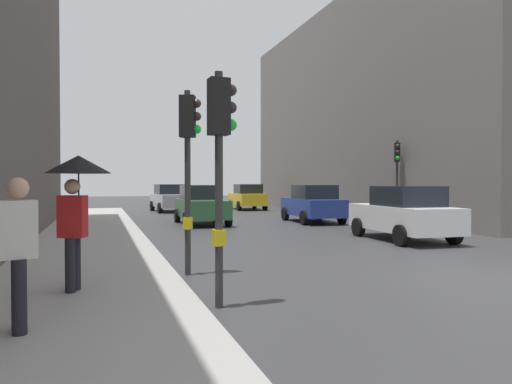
% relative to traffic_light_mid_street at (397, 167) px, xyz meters
% --- Properties ---
extents(ground_plane, '(120.00, 120.00, 0.00)m').
position_rel_traffic_light_mid_street_xyz_m(ground_plane, '(-5.39, -10.60, -2.58)').
color(ground_plane, '#38383A').
extents(sidewalk_kerb, '(3.32, 40.00, 0.16)m').
position_rel_traffic_light_mid_street_xyz_m(sidewalk_kerb, '(-12.75, -4.60, -2.50)').
color(sidewalk_kerb, '#A8A5A0').
rests_on(sidewalk_kerb, ground).
extents(building_facade_right, '(12.00, 24.95, 12.34)m').
position_rel_traffic_light_mid_street_xyz_m(building_facade_right, '(6.31, 7.07, 3.59)').
color(building_facade_right, slate).
rests_on(building_facade_right, ground).
extents(traffic_light_mid_street, '(0.35, 0.45, 3.73)m').
position_rel_traffic_light_mid_street_xyz_m(traffic_light_mid_street, '(0.00, 0.00, 0.00)').
color(traffic_light_mid_street, '#2D2D2D').
rests_on(traffic_light_mid_street, ground).
extents(traffic_light_near_left, '(0.44, 0.26, 3.52)m').
position_rel_traffic_light_mid_street_xyz_m(traffic_light_near_left, '(-10.77, -11.00, -0.15)').
color(traffic_light_near_left, '#2D2D2D').
rests_on(traffic_light_near_left, ground).
extents(traffic_light_near_right, '(0.45, 0.34, 3.73)m').
position_rel_traffic_light_mid_street_xyz_m(traffic_light_near_right, '(-10.77, -8.37, -0.01)').
color(traffic_light_near_right, '#2D2D2D').
rests_on(traffic_light_near_right, ground).
extents(car_yellow_taxi, '(2.18, 4.28, 1.76)m').
position_rel_traffic_light_mid_street_xyz_m(car_yellow_taxi, '(-2.75, 13.48, -1.70)').
color(car_yellow_taxi, yellow).
rests_on(car_yellow_taxi, ground).
extents(car_green_estate, '(2.08, 4.23, 1.76)m').
position_rel_traffic_light_mid_street_xyz_m(car_green_estate, '(-8.16, 3.02, -1.70)').
color(car_green_estate, '#2D6038').
rests_on(car_green_estate, ground).
extents(car_blue_van, '(2.24, 4.31, 1.76)m').
position_rel_traffic_light_mid_street_xyz_m(car_blue_van, '(-2.96, 2.40, -1.70)').
color(car_blue_van, navy).
rests_on(car_blue_van, ground).
extents(car_white_compact, '(2.22, 4.30, 1.76)m').
position_rel_traffic_light_mid_street_xyz_m(car_white_compact, '(-3.12, -4.85, -1.70)').
color(car_white_compact, silver).
rests_on(car_white_compact, ground).
extents(car_silver_hatchback, '(2.26, 4.32, 1.76)m').
position_rel_traffic_light_mid_street_xyz_m(car_silver_hatchback, '(-8.20, 12.87, -1.70)').
color(car_silver_hatchback, '#BCBCC1').
rests_on(car_silver_hatchback, ground).
extents(pedestrian_with_umbrella, '(1.00, 1.00, 2.14)m').
position_rel_traffic_light_mid_street_xyz_m(pedestrian_with_umbrella, '(-12.82, -9.92, -0.74)').
color(pedestrian_with_umbrella, black).
rests_on(pedestrian_with_umbrella, sidewalk_kerb).
extents(pedestrian_with_black_backpack, '(0.64, 0.39, 1.77)m').
position_rel_traffic_light_mid_street_xyz_m(pedestrian_with_black_backpack, '(-13.41, -11.91, -1.41)').
color(pedestrian_with_black_backpack, black).
rests_on(pedestrian_with_black_backpack, sidewalk_kerb).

